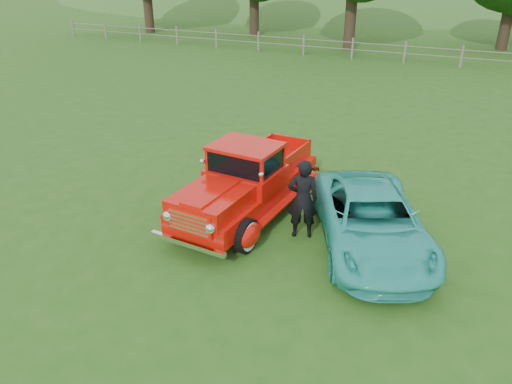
% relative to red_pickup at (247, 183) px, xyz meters
% --- Properties ---
extents(ground, '(140.00, 140.00, 0.00)m').
position_rel_red_pickup_xyz_m(ground, '(0.51, -2.18, -0.80)').
color(ground, '#235115').
rests_on(ground, ground).
extents(distant_hills, '(116.00, 60.00, 18.00)m').
position_rel_red_pickup_xyz_m(distant_hills, '(-3.58, 57.29, -5.34)').
color(distant_hills, '#2B5F23').
rests_on(distant_hills, ground).
extents(fence_line, '(48.00, 0.12, 1.20)m').
position_rel_red_pickup_xyz_m(fence_line, '(0.51, 19.82, -0.19)').
color(fence_line, slate).
rests_on(fence_line, ground).
extents(red_pickup, '(2.54, 5.11, 1.78)m').
position_rel_red_pickup_xyz_m(red_pickup, '(0.00, 0.00, 0.00)').
color(red_pickup, black).
rests_on(red_pickup, ground).
extents(teal_sedan, '(3.72, 4.93, 1.24)m').
position_rel_red_pickup_xyz_m(teal_sedan, '(3.04, -0.32, -0.17)').
color(teal_sedan, '#2CB2A5').
rests_on(teal_sedan, ground).
extents(man, '(0.78, 0.65, 1.82)m').
position_rel_red_pickup_xyz_m(man, '(1.55, -0.49, 0.11)').
color(man, black).
rests_on(man, ground).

